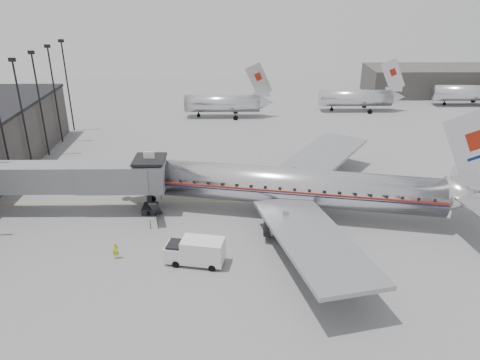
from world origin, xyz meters
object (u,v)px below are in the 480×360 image
object	(u,v)px
airliner	(293,187)
baggage_cart_white	(320,244)
service_van	(195,251)
baggage_cart_navy	(292,210)
ramp_worker	(116,251)

from	to	relation	value
airliner	baggage_cart_white	size ratio (longest dim) A/B	15.51
service_van	baggage_cart_white	bearing A→B (deg)	18.75
baggage_cart_navy	ramp_worker	xyz separation A→B (m)	(-17.64, -8.00, -0.04)
airliner	baggage_cart_white	bearing A→B (deg)	-66.81
airliner	service_van	xyz separation A→B (m)	(-10.10, -9.76, -2.00)
baggage_cart_navy	airliner	bearing A→B (deg)	74.52
ramp_worker	baggage_cart_navy	bearing A→B (deg)	12.03
service_van	ramp_worker	xyz separation A→B (m)	(-7.64, 0.92, -0.52)
airliner	baggage_cart_navy	bearing A→B (deg)	-86.05
airliner	ramp_worker	world-z (taller)	airliner
airliner	ramp_worker	bearing A→B (deg)	-142.58
baggage_cart_navy	ramp_worker	distance (m)	19.37
airliner	ramp_worker	size ratio (longest dim) A/B	25.28
service_van	ramp_worker	world-z (taller)	service_van
service_van	baggage_cart_navy	distance (m)	13.41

